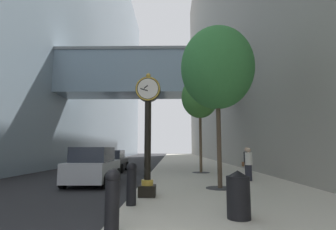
{
  "coord_description": "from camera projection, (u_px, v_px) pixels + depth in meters",
  "views": [
    {
      "loc": [
        1.35,
        -2.86,
        1.68
      ],
      "look_at": [
        1.04,
        19.77,
        4.6
      ],
      "focal_mm": 27.67,
      "sensor_mm": 36.0,
      "label": 1
    }
  ],
  "objects": [
    {
      "name": "ground_plane",
      "position": [
        160.0,
        163.0,
        29.41
      ],
      "size": [
        110.0,
        110.0,
        0.0
      ],
      "primitive_type": "plane",
      "color": "#262628",
      "rests_on": "ground"
    },
    {
      "name": "street_clock",
      "position": [
        148.0,
        127.0,
        8.62
      ],
      "size": [
        0.84,
        0.55,
        4.1
      ],
      "color": "black",
      "rests_on": "sidewalk_right"
    },
    {
      "name": "pedestrian_walking",
      "position": [
        247.0,
        162.0,
        13.64
      ],
      "size": [
        0.48,
        0.39,
        1.59
      ],
      "color": "#23232D",
      "rests_on": "sidewalk_right"
    },
    {
      "name": "trash_bin",
      "position": [
        238.0,
        194.0,
        5.77
      ],
      "size": [
        0.53,
        0.53,
        1.05
      ],
      "color": "black",
      "rests_on": "sidewalk_right"
    },
    {
      "name": "pedestrian_by_clock",
      "position": [
        249.0,
        163.0,
        12.5
      ],
      "size": [
        0.42,
        0.42,
        1.57
      ],
      "color": "#23232D",
      "rests_on": "sidewalk_right"
    },
    {
      "name": "street_tree_mid_near",
      "position": [
        200.0,
        98.0,
        17.16
      ],
      "size": [
        2.43,
        2.43,
        6.31
      ],
      "color": "#333335",
      "rests_on": "sidewalk_right"
    },
    {
      "name": "car_black_mid",
      "position": [
        111.0,
        161.0,
        18.81
      ],
      "size": [
        2.21,
        4.05,
        1.55
      ],
      "color": "black",
      "rests_on": "ground"
    },
    {
      "name": "car_silver_near",
      "position": [
        94.0,
        166.0,
        12.26
      ],
      "size": [
        2.07,
        4.06,
        1.74
      ],
      "color": "#B7BABF",
      "rests_on": "ground"
    },
    {
      "name": "building_block_right",
      "position": [
        246.0,
        5.0,
        34.9
      ],
      "size": [
        9.0,
        80.0,
        41.82
      ],
      "color": "gray",
      "rests_on": "ground"
    },
    {
      "name": "street_tree_near",
      "position": [
        217.0,
        68.0,
        10.65
      ],
      "size": [
        2.98,
        2.98,
        6.55
      ],
      "color": "#333335",
      "rests_on": "sidewalk_right"
    },
    {
      "name": "bollard_nearest",
      "position": [
        112.0,
        199.0,
        4.83
      ],
      "size": [
        0.29,
        0.29,
        1.16
      ],
      "color": "black",
      "rests_on": "sidewalk_right"
    },
    {
      "name": "building_block_left",
      "position": [
        68.0,
        25.0,
        34.8
      ],
      "size": [
        24.43,
        80.0,
        36.54
      ],
      "color": "#93A8B7",
      "rests_on": "ground"
    },
    {
      "name": "bollard_fourth",
      "position": [
        147.0,
        169.0,
        11.74
      ],
      "size": [
        0.29,
        0.29,
        1.16
      ],
      "color": "black",
      "rests_on": "sidewalk_right"
    },
    {
      "name": "sidewalk_right",
      "position": [
        189.0,
        161.0,
        32.35
      ],
      "size": [
        6.96,
        80.0,
        0.14
      ],
      "primitive_type": "cube",
      "color": "beige",
      "rests_on": "ground"
    },
    {
      "name": "bollard_second",
      "position": [
        131.0,
        182.0,
        7.13
      ],
      "size": [
        0.29,
        0.29,
        1.16
      ],
      "color": "black",
      "rests_on": "sidewalk_right"
    }
  ]
}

